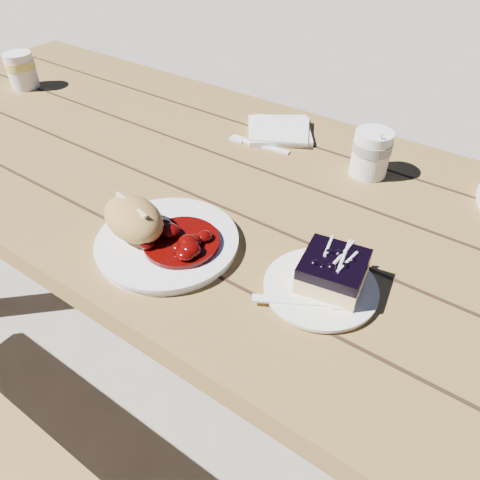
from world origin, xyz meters
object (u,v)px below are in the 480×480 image
Objects in this scene: bread_roll at (134,219)px; coffee_cup at (371,153)px; second_cup at (22,71)px; dessert_plate at (320,288)px; main_plate at (167,243)px; picnic_table at (201,227)px; blueberry_cake at (333,271)px.

coffee_cup is at bearing 61.36° from bread_roll.
bread_roll is at bearing -22.39° from second_cup.
coffee_cup is (0.25, 0.45, -0.00)m from bread_roll.
main_plate is at bearing -167.63° from dessert_plate.
second_cup is (-0.71, 0.07, 0.21)m from picnic_table.
dessert_plate is (0.27, 0.06, -0.00)m from main_plate.
main_plate is 0.29m from blueberry_cake.
blueberry_cake is 1.13m from second_cup.
bread_roll is at bearing -174.31° from blueberry_cake.
blueberry_cake is at bearing -75.66° from coffee_cup.
blueberry_cake is at bearing -11.38° from second_cup.
blueberry_cake reaches higher than dessert_plate.
bread_roll is 1.34× the size of coffee_cup.
bread_roll reaches higher than blueberry_cake.
bread_roll is 0.51m from coffee_cup.
main_plate is at bearing -19.82° from second_cup.
picnic_table is at bearing 156.55° from dessert_plate.
second_cup is (-0.83, 0.30, 0.04)m from main_plate.
blueberry_cake is (0.34, 0.09, -0.01)m from bread_roll.
blueberry_cake is 0.37m from coffee_cup.
blueberry_cake reaches higher than main_plate.
coffee_cup reaches higher than dessert_plate.
main_plate is at bearing -175.17° from blueberry_cake.
dessert_plate is at bearing 13.69° from bread_roll.
picnic_table is 17.91× the size of blueberry_cake.
main_plate is at bearing 19.98° from bread_roll.
dessert_plate is 0.38m from coffee_cup.
coffee_cup is at bearing 66.06° from main_plate.
dessert_plate is (0.33, 0.08, -0.05)m from bread_roll.
second_cup is at bearing 158.64° from blueberry_cake.
second_cup is (-1.11, 0.22, 0.01)m from blueberry_cake.
picnic_table is 0.33m from bread_roll.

